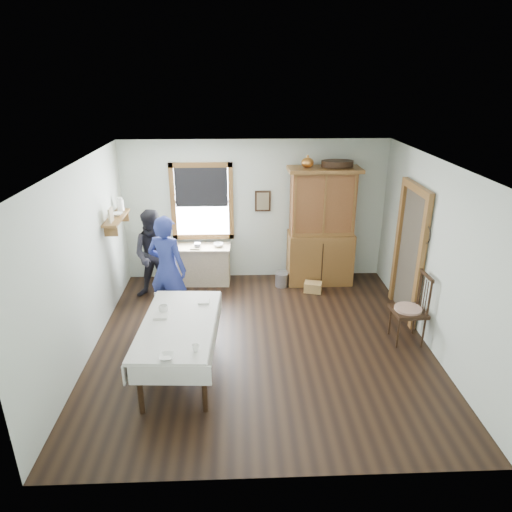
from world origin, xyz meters
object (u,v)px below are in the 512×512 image
(work_counter, at_px, (196,265))
(wicker_basket, at_px, (313,287))
(spindle_chair, at_px, (409,308))
(figure_dark, at_px, (156,258))
(china_hutch, at_px, (321,227))
(dining_table, at_px, (180,347))
(woman_blue, at_px, (168,273))
(pail, at_px, (282,279))

(work_counter, bearing_deg, wicker_basket, -10.62)
(spindle_chair, relative_size, figure_dark, 0.74)
(china_hutch, xyz_separation_m, dining_table, (-2.37, -2.81, -0.74))
(work_counter, xyz_separation_m, dining_table, (0.01, -2.85, 0.00))
(dining_table, xyz_separation_m, figure_dark, (-0.67, 2.28, 0.38))
(china_hutch, bearing_deg, spindle_chair, -66.54)
(wicker_basket, relative_size, figure_dark, 0.21)
(dining_table, bearing_deg, woman_blue, 103.00)
(dining_table, relative_size, woman_blue, 1.14)
(spindle_chair, relative_size, wicker_basket, 3.52)
(wicker_basket, xyz_separation_m, figure_dark, (-2.85, -0.07, 0.66))
(spindle_chair, bearing_deg, figure_dark, 154.45)
(spindle_chair, relative_size, woman_blue, 0.67)
(spindle_chair, height_order, figure_dark, figure_dark)
(work_counter, xyz_separation_m, wicker_basket, (2.19, -0.50, -0.28))
(china_hutch, bearing_deg, woman_blue, -153.68)
(china_hutch, height_order, pail, china_hutch)
(pail, distance_m, figure_dark, 2.40)
(pail, height_order, figure_dark, figure_dark)
(china_hutch, distance_m, figure_dark, 3.10)
(wicker_basket, bearing_deg, dining_table, -132.91)
(woman_blue, bearing_deg, spindle_chair, -170.78)
(china_hutch, bearing_deg, work_counter, 178.61)
(work_counter, bearing_deg, pail, -5.70)
(wicker_basket, height_order, figure_dark, figure_dark)
(work_counter, bearing_deg, spindle_chair, -31.49)
(work_counter, distance_m, dining_table, 2.85)
(dining_table, bearing_deg, wicker_basket, 47.09)
(work_counter, distance_m, pail, 1.67)
(pail, relative_size, figure_dark, 0.18)
(pail, distance_m, wicker_basket, 0.62)
(china_hutch, xyz_separation_m, pail, (-0.74, -0.18, -0.99))
(dining_table, relative_size, wicker_basket, 5.98)
(woman_blue, bearing_deg, wicker_basket, -138.42)
(work_counter, xyz_separation_m, pail, (1.63, -0.23, -0.24))
(work_counter, bearing_deg, figure_dark, -137.02)
(woman_blue, bearing_deg, figure_dark, -46.26)
(figure_dark, bearing_deg, china_hutch, 12.57)
(dining_table, xyz_separation_m, woman_blue, (-0.33, 1.45, 0.45))
(work_counter, relative_size, wicker_basket, 4.15)
(woman_blue, bearing_deg, pail, -127.19)
(work_counter, xyz_separation_m, figure_dark, (-0.66, -0.57, 0.38))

